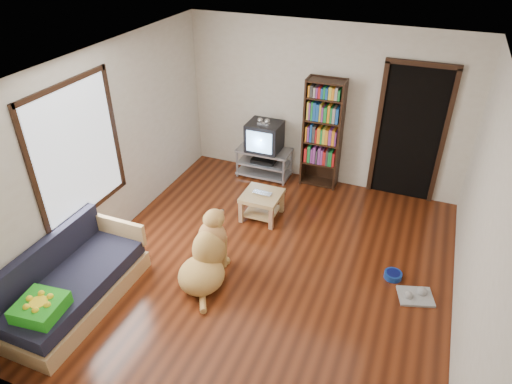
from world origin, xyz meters
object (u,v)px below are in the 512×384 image
at_px(grey_rag, 415,296).
at_px(bookshelf, 323,128).
at_px(dog, 207,257).
at_px(laptop, 261,194).
at_px(dog_bowl, 393,275).
at_px(green_cushion, 40,307).
at_px(sofa, 73,285).
at_px(tv_stand, 264,161).
at_px(crt_tv, 265,136).
at_px(coffee_table, 262,201).

distance_m(grey_rag, bookshelf, 2.97).
xyz_separation_m(grey_rag, dog, (-2.46, -0.61, 0.31)).
distance_m(bookshelf, dog, 2.94).
bearing_deg(bookshelf, laptop, -112.20).
bearing_deg(dog_bowl, dog, -158.25).
relative_size(dog_bowl, bookshelf, 0.12).
bearing_deg(dog_bowl, laptop, 163.24).
height_order(green_cushion, sofa, sofa).
distance_m(grey_rag, sofa, 4.03).
xyz_separation_m(laptop, grey_rag, (2.32, -0.86, -0.40)).
distance_m(tv_stand, bookshelf, 1.20).
height_order(grey_rag, crt_tv, crt_tv).
height_order(dog_bowl, bookshelf, bookshelf).
bearing_deg(sofa, green_cushion, -77.47).
xyz_separation_m(green_cushion, dog_bowl, (3.28, 2.37, -0.45)).
relative_size(laptop, dog_bowl, 1.28).
bearing_deg(laptop, dog, -92.56).
relative_size(crt_tv, dog, 0.53).
distance_m(laptop, coffee_table, 0.13).
bearing_deg(laptop, tv_stand, 111.87).
height_order(grey_rag, bookshelf, bookshelf).
distance_m(grey_rag, tv_stand, 3.44).
bearing_deg(tv_stand, sofa, -105.02).
relative_size(grey_rag, bookshelf, 0.22).
distance_m(grey_rag, dog, 2.55).
bearing_deg(tv_stand, dog, -84.18).
distance_m(tv_stand, crt_tv, 0.47).
bearing_deg(laptop, coffee_table, 92.98).
distance_m(green_cushion, grey_rag, 4.19).
relative_size(laptop, grey_rag, 0.71).
height_order(grey_rag, coffee_table, coffee_table).
bearing_deg(sofa, dog_bowl, 27.96).
xyz_separation_m(coffee_table, dog, (-0.14, -1.50, 0.05)).
relative_size(bookshelf, sofa, 1.00).
relative_size(grey_rag, dog, 0.37).
relative_size(dog_bowl, tv_stand, 0.24).
relative_size(green_cushion, crt_tv, 0.77).
xyz_separation_m(dog_bowl, bookshelf, (-1.48, 1.92, 0.96)).
bearing_deg(sofa, tv_stand, 74.98).
relative_size(tv_stand, bookshelf, 0.50).
bearing_deg(laptop, sofa, -116.94).
relative_size(laptop, dog, 0.26).
height_order(laptop, dog, dog).
height_order(laptop, dog_bowl, laptop).
height_order(tv_stand, crt_tv, crt_tv).
height_order(green_cushion, tv_stand, green_cushion).
bearing_deg(grey_rag, laptop, 159.69).
height_order(dog_bowl, dog, dog).
relative_size(grey_rag, sofa, 0.22).
xyz_separation_m(dog_bowl, crt_tv, (-2.43, 1.84, 0.70)).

